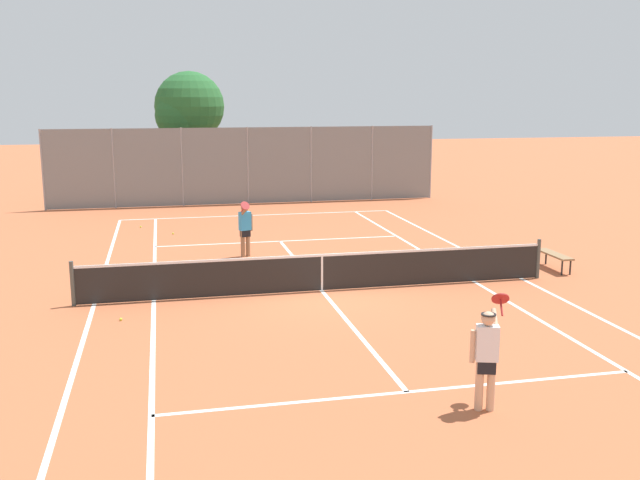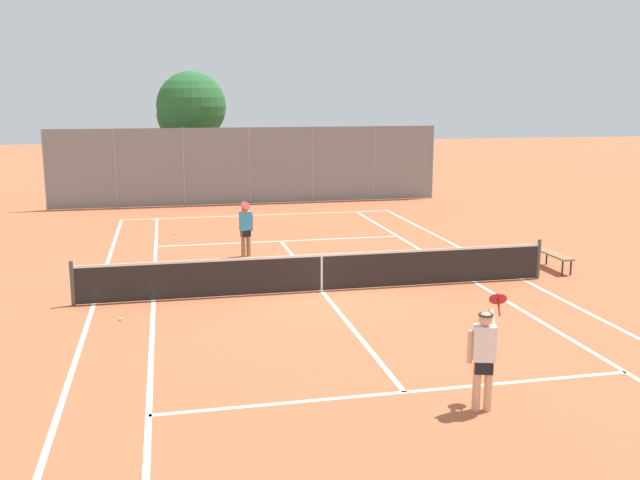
% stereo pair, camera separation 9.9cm
% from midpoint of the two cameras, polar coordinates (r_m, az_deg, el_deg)
% --- Properties ---
extents(ground_plane, '(120.00, 120.00, 0.00)m').
position_cam_midpoint_polar(ground_plane, '(17.97, -0.00, -4.10)').
color(ground_plane, '#B25B38').
extents(court_line_markings, '(11.10, 23.90, 0.01)m').
position_cam_midpoint_polar(court_line_markings, '(17.97, -0.00, -4.09)').
color(court_line_markings, silver).
rests_on(court_line_markings, ground).
extents(tennis_net, '(12.00, 0.10, 1.07)m').
position_cam_midpoint_polar(tennis_net, '(17.84, -0.00, -2.52)').
color(tennis_net, '#474C47').
rests_on(tennis_net, ground).
extents(player_near_side, '(0.81, 0.70, 1.77)m').
position_cam_midpoint_polar(player_near_side, '(11.38, 12.95, -8.83)').
color(player_near_side, '#D8A884').
rests_on(player_near_side, ground).
extents(player_far_left, '(0.46, 0.88, 1.77)m').
position_cam_midpoint_polar(player_far_left, '(21.70, -6.13, 1.06)').
color(player_far_left, '#936B4C').
rests_on(player_far_left, ground).
extents(loose_tennis_ball_0, '(0.07, 0.07, 0.07)m').
position_cam_midpoint_polar(loose_tennis_ball_0, '(25.78, -11.78, 0.52)').
color(loose_tennis_ball_0, '#D1DB33').
rests_on(loose_tennis_ball_0, ground).
extents(loose_tennis_ball_1, '(0.07, 0.07, 0.07)m').
position_cam_midpoint_polar(loose_tennis_ball_1, '(22.61, 8.68, -0.89)').
color(loose_tennis_ball_1, '#D1DB33').
rests_on(loose_tennis_ball_1, ground).
extents(loose_tennis_ball_2, '(0.07, 0.07, 0.07)m').
position_cam_midpoint_polar(loose_tennis_ball_2, '(18.01, -16.42, -4.43)').
color(loose_tennis_ball_2, '#D1DB33').
rests_on(loose_tennis_ball_2, ground).
extents(loose_tennis_ball_3, '(0.07, 0.07, 0.07)m').
position_cam_midpoint_polar(loose_tennis_ball_3, '(20.07, -11.77, -2.58)').
color(loose_tennis_ball_3, '#D1DB33').
rests_on(loose_tennis_ball_3, ground).
extents(loose_tennis_ball_4, '(0.07, 0.07, 0.07)m').
position_cam_midpoint_polar(loose_tennis_ball_4, '(27.38, -14.26, 1.04)').
color(loose_tennis_ball_4, '#D1DB33').
rests_on(loose_tennis_ball_4, ground).
extents(loose_tennis_ball_5, '(0.07, 0.07, 0.07)m').
position_cam_midpoint_polar(loose_tennis_ball_5, '(16.24, -15.82, -6.12)').
color(loose_tennis_ball_5, '#D1DB33').
rests_on(loose_tennis_ball_5, ground).
extents(courtside_bench, '(0.36, 1.50, 0.47)m').
position_cam_midpoint_polar(courtside_bench, '(21.11, 18.10, -1.17)').
color(courtside_bench, olive).
rests_on(courtside_bench, ground).
extents(back_fence, '(17.57, 0.08, 3.46)m').
position_cam_midpoint_polar(back_fence, '(32.42, -5.88, 5.93)').
color(back_fence, gray).
rests_on(back_fence, ground).
extents(tree_behind_left, '(3.26, 3.26, 5.97)m').
position_cam_midpoint_polar(tree_behind_left, '(34.56, -10.67, 10.27)').
color(tree_behind_left, brown).
rests_on(tree_behind_left, ground).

